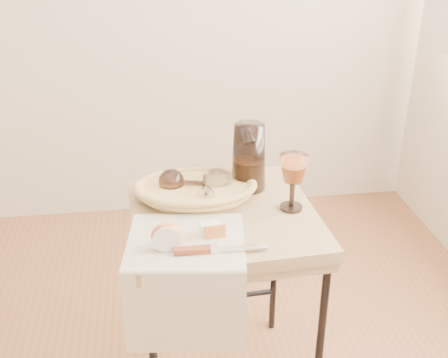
{
  "coord_description": "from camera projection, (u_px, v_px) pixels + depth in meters",
  "views": [
    {
      "loc": [
        0.37,
        -1.0,
        1.56
      ],
      "look_at": [
        0.57,
        0.45,
        0.83
      ],
      "focal_mm": 44.52,
      "sensor_mm": 36.0,
      "label": 1
    }
  ],
  "objects": [
    {
      "name": "tea_towel",
      "position": [
        186.0,
        241.0,
        1.54
      ],
      "size": [
        0.36,
        0.33,
        0.01
      ],
      "primitive_type": "cube",
      "rotation": [
        0.0,
        0.0,
        -0.13
      ],
      "color": "beige",
      "rests_on": "side_table"
    },
    {
      "name": "table_knife",
      "position": [
        217.0,
        248.0,
        1.49
      ],
      "size": [
        0.25,
        0.03,
        0.02
      ],
      "primitive_type": null,
      "rotation": [
        0.0,
        0.0,
        -0.01
      ],
      "color": "silver",
      "rests_on": "tea_towel"
    },
    {
      "name": "apple_half",
      "position": [
        166.0,
        236.0,
        1.49
      ],
      "size": [
        0.08,
        0.04,
        0.08
      ],
      "primitive_type": "ellipsoid",
      "rotation": [
        0.0,
        0.0,
        0.01
      ],
      "color": "red",
      "rests_on": "tea_towel"
    },
    {
      "name": "pitcher",
      "position": [
        249.0,
        157.0,
        1.79
      ],
      "size": [
        0.21,
        0.27,
        0.26
      ],
      "primitive_type": null,
      "rotation": [
        0.0,
        0.0,
        0.26
      ],
      "color": "black",
      "rests_on": "side_table"
    },
    {
      "name": "side_table",
      "position": [
        223.0,
        304.0,
        1.85
      ],
      "size": [
        0.59,
        0.59,
        0.71
      ],
      "primitive_type": null,
      "rotation": [
        0.0,
        0.0,
        0.05
      ],
      "color": "brown",
      "rests_on": "floor"
    },
    {
      "name": "wine_goblet",
      "position": [
        293.0,
        182.0,
        1.67
      ],
      "size": [
        0.1,
        0.1,
        0.18
      ],
      "primitive_type": null,
      "rotation": [
        0.0,
        0.0,
        0.15
      ],
      "color": "white",
      "rests_on": "side_table"
    },
    {
      "name": "apple_wedge",
      "position": [
        211.0,
        229.0,
        1.55
      ],
      "size": [
        0.06,
        0.04,
        0.04
      ],
      "primitive_type": "cube",
      "rotation": [
        0.0,
        0.0,
        0.09
      ],
      "color": "silver",
      "rests_on": "tea_towel"
    },
    {
      "name": "goblet_lying_a",
      "position": [
        186.0,
        182.0,
        1.75
      ],
      "size": [
        0.15,
        0.11,
        0.08
      ],
      "primitive_type": null,
      "rotation": [
        0.0,
        0.0,
        2.92
      ],
      "color": "#4A3128",
      "rests_on": "bread_basket"
    },
    {
      "name": "bread_basket",
      "position": [
        196.0,
        191.0,
        1.76
      ],
      "size": [
        0.36,
        0.26,
        0.05
      ],
      "primitive_type": null,
      "rotation": [
        0.0,
        0.0,
        -0.06
      ],
      "color": "gold",
      "rests_on": "side_table"
    },
    {
      "name": "goblet_lying_b",
      "position": [
        212.0,
        186.0,
        1.73
      ],
      "size": [
        0.13,
        0.15,
        0.08
      ],
      "primitive_type": null,
      "rotation": [
        0.0,
        0.0,
        1.09
      ],
      "color": "white",
      "rests_on": "bread_basket"
    }
  ]
}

